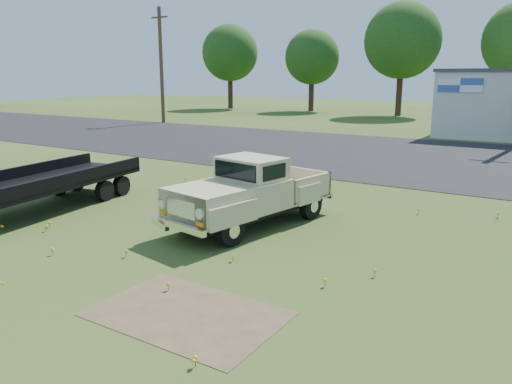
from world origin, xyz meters
TOP-DOWN VIEW (x-y plane):
  - ground at (0.00, 0.00)m, footprint 140.00×140.00m
  - asphalt_lot at (0.00, 15.00)m, footprint 90.00×14.00m
  - dirt_patch_a at (1.50, -3.00)m, footprint 3.00×2.00m
  - dirt_patch_b at (-2.00, 3.50)m, footprint 2.20×1.60m
  - utility_pole_west at (-22.00, 22.00)m, footprint 1.60×0.30m
  - treeline_a at (-28.00, 40.00)m, footprint 6.40×6.40m
  - treeline_b at (-18.00, 41.00)m, footprint 5.76×5.76m
  - treeline_c at (-8.00, 39.50)m, footprint 7.04×7.04m
  - vintage_pickup_truck at (-0.29, 1.68)m, footprint 2.75×5.12m
  - flatbed_trailer at (-6.19, -0.08)m, footprint 3.06×6.73m

SIDE VIEW (x-z plane):
  - ground at x=0.00m, z-range 0.00..0.00m
  - asphalt_lot at x=0.00m, z-range -0.01..0.01m
  - dirt_patch_a at x=1.50m, z-range -0.01..0.01m
  - dirt_patch_b at x=-2.00m, z-range -0.01..0.01m
  - vintage_pickup_truck at x=-0.29m, z-range 0.00..1.76m
  - flatbed_trailer at x=-6.19m, z-range 0.00..1.77m
  - utility_pole_west at x=-22.00m, z-range 0.10..9.10m
  - treeline_b at x=-18.00m, z-range 1.38..9.95m
  - treeline_a at x=-28.00m, z-range 1.54..11.06m
  - treeline_c at x=-8.00m, z-range 1.70..12.17m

